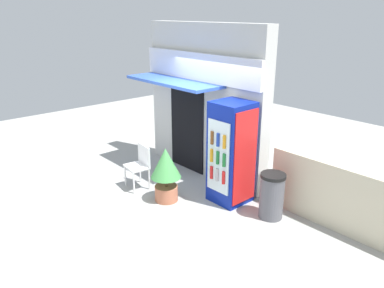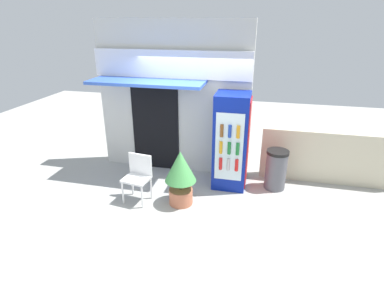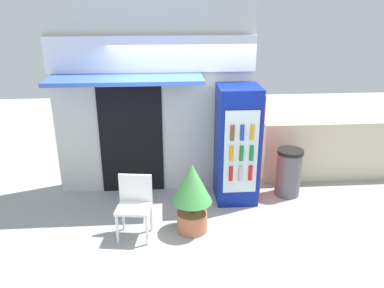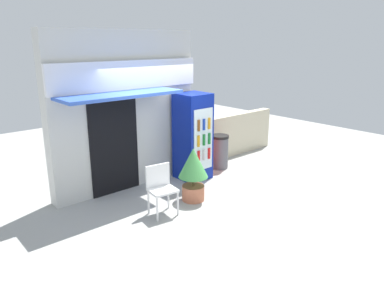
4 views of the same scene
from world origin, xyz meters
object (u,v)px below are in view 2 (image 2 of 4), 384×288
(potted_plant_near_shop, at_px, (181,173))
(trash_bin, at_px, (276,169))
(drink_cooler, at_px, (231,141))
(plastic_chair, at_px, (138,174))

(potted_plant_near_shop, relative_size, trash_bin, 1.28)
(drink_cooler, distance_m, potted_plant_near_shop, 1.26)
(drink_cooler, bearing_deg, plastic_chair, -149.44)
(drink_cooler, xyz_separation_m, trash_bin, (0.91, 0.07, -0.55))
(drink_cooler, xyz_separation_m, potted_plant_near_shop, (-0.80, -0.91, -0.34))
(drink_cooler, relative_size, trash_bin, 2.34)
(potted_plant_near_shop, bearing_deg, trash_bin, 29.81)
(drink_cooler, distance_m, trash_bin, 1.06)
(plastic_chair, bearing_deg, potted_plant_near_shop, 2.58)
(potted_plant_near_shop, distance_m, trash_bin, 1.98)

